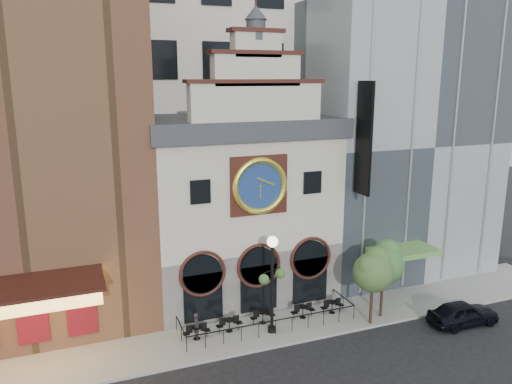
{
  "coord_description": "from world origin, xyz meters",
  "views": [
    {
      "loc": [
        -10.68,
        -23.14,
        14.87
      ],
      "look_at": [
        0.63,
        6.0,
        7.64
      ],
      "focal_mm": 35.0,
      "sensor_mm": 36.0,
      "label": 1
    }
  ],
  "objects_px": {
    "bistro_3": "(303,311)",
    "pedestrian": "(197,326)",
    "lamppost": "(272,274)",
    "tree_right": "(384,262)",
    "car_right": "(463,313)",
    "tree_left": "(373,269)",
    "bistro_1": "(229,324)",
    "bistro_4": "(332,306)",
    "bistro_2": "(263,316)",
    "bistro_0": "(197,332)"
  },
  "relations": [
    {
      "from": "tree_right",
      "to": "pedestrian",
      "type": "bearing_deg",
      "value": 173.04
    },
    {
      "from": "tree_right",
      "to": "tree_left",
      "type": "bearing_deg",
      "value": -153.15
    },
    {
      "from": "bistro_0",
      "to": "bistro_3",
      "type": "height_order",
      "value": "same"
    },
    {
      "from": "bistro_3",
      "to": "tree_left",
      "type": "xyz_separation_m",
      "value": [
        3.6,
        -2.08,
        3.05
      ]
    },
    {
      "from": "bistro_0",
      "to": "bistro_1",
      "type": "distance_m",
      "value": 2.04
    },
    {
      "from": "bistro_4",
      "to": "car_right",
      "type": "height_order",
      "value": "car_right"
    },
    {
      "from": "tree_right",
      "to": "car_right",
      "type": "bearing_deg",
      "value": -32.17
    },
    {
      "from": "bistro_4",
      "to": "pedestrian",
      "type": "distance_m",
      "value": 8.87
    },
    {
      "from": "pedestrian",
      "to": "bistro_3",
      "type": "bearing_deg",
      "value": -89.12
    },
    {
      "from": "lamppost",
      "to": "tree_left",
      "type": "height_order",
      "value": "lamppost"
    },
    {
      "from": "bistro_2",
      "to": "car_right",
      "type": "xyz_separation_m",
      "value": [
        11.48,
        -4.34,
        0.14
      ]
    },
    {
      "from": "bistro_2",
      "to": "tree_right",
      "type": "xyz_separation_m",
      "value": [
        7.36,
        -1.74,
        3.14
      ]
    },
    {
      "from": "lamppost",
      "to": "tree_right",
      "type": "xyz_separation_m",
      "value": [
        7.25,
        -0.57,
        -0.07
      ]
    },
    {
      "from": "bistro_2",
      "to": "car_right",
      "type": "distance_m",
      "value": 12.28
    },
    {
      "from": "bistro_2",
      "to": "bistro_4",
      "type": "relative_size",
      "value": 1.0
    },
    {
      "from": "bistro_3",
      "to": "lamppost",
      "type": "height_order",
      "value": "lamppost"
    },
    {
      "from": "car_right",
      "to": "bistro_2",
      "type": "bearing_deg",
      "value": 71.93
    },
    {
      "from": "car_right",
      "to": "tree_left",
      "type": "height_order",
      "value": "tree_left"
    },
    {
      "from": "bistro_0",
      "to": "pedestrian",
      "type": "distance_m",
      "value": 0.34
    },
    {
      "from": "car_right",
      "to": "tree_left",
      "type": "distance_m",
      "value": 6.35
    },
    {
      "from": "bistro_2",
      "to": "bistro_4",
      "type": "bearing_deg",
      "value": -4.14
    },
    {
      "from": "bistro_0",
      "to": "bistro_1",
      "type": "height_order",
      "value": "same"
    },
    {
      "from": "bistro_1",
      "to": "bistro_4",
      "type": "xyz_separation_m",
      "value": [
        6.86,
        -0.12,
        0.0
      ]
    },
    {
      "from": "car_right",
      "to": "tree_right",
      "type": "bearing_deg",
      "value": 60.47
    },
    {
      "from": "car_right",
      "to": "bistro_1",
      "type": "bearing_deg",
      "value": 75.91
    },
    {
      "from": "tree_left",
      "to": "tree_right",
      "type": "height_order",
      "value": "tree_right"
    },
    {
      "from": "car_right",
      "to": "tree_right",
      "type": "xyz_separation_m",
      "value": [
        -4.13,
        2.6,
        3.0
      ]
    },
    {
      "from": "bistro_2",
      "to": "bistro_3",
      "type": "distance_m",
      "value": 2.62
    },
    {
      "from": "bistro_3",
      "to": "bistro_4",
      "type": "bearing_deg",
      "value": -2.56
    },
    {
      "from": "bistro_4",
      "to": "lamppost",
      "type": "relative_size",
      "value": 0.27
    },
    {
      "from": "bistro_1",
      "to": "lamppost",
      "type": "bearing_deg",
      "value": -22.32
    },
    {
      "from": "bistro_0",
      "to": "lamppost",
      "type": "relative_size",
      "value": 0.27
    },
    {
      "from": "bistro_3",
      "to": "pedestrian",
      "type": "bearing_deg",
      "value": -179.28
    },
    {
      "from": "bistro_4",
      "to": "bistro_0",
      "type": "bearing_deg",
      "value": -179.62
    },
    {
      "from": "bistro_1",
      "to": "bistro_0",
      "type": "bearing_deg",
      "value": -175.09
    },
    {
      "from": "car_right",
      "to": "lamppost",
      "type": "relative_size",
      "value": 0.75
    },
    {
      "from": "bistro_3",
      "to": "pedestrian",
      "type": "height_order",
      "value": "pedestrian"
    },
    {
      "from": "bistro_4",
      "to": "pedestrian",
      "type": "bearing_deg",
      "value": 179.96
    },
    {
      "from": "bistro_1",
      "to": "bistro_3",
      "type": "bearing_deg",
      "value": -0.29
    },
    {
      "from": "bistro_0",
      "to": "tree_left",
      "type": "bearing_deg",
      "value": -10.46
    },
    {
      "from": "bistro_0",
      "to": "lamppost",
      "type": "bearing_deg",
      "value": -10.16
    },
    {
      "from": "bistro_1",
      "to": "lamppost",
      "type": "xyz_separation_m",
      "value": [
        2.33,
        -0.96,
        3.2
      ]
    },
    {
      "from": "bistro_2",
      "to": "bistro_3",
      "type": "xyz_separation_m",
      "value": [
        2.61,
        -0.24,
        0.0
      ]
    },
    {
      "from": "bistro_4",
      "to": "tree_left",
      "type": "height_order",
      "value": "tree_left"
    },
    {
      "from": "bistro_2",
      "to": "pedestrian",
      "type": "xyz_separation_m",
      "value": [
        -4.22,
        -0.33,
        0.33
      ]
    },
    {
      "from": "bistro_1",
      "to": "bistro_2",
      "type": "distance_m",
      "value": 2.23
    },
    {
      "from": "bistro_4",
      "to": "lamppost",
      "type": "distance_m",
      "value": 5.62
    },
    {
      "from": "car_right",
      "to": "bistro_0",
      "type": "bearing_deg",
      "value": 78.57
    },
    {
      "from": "bistro_2",
      "to": "tree_left",
      "type": "height_order",
      "value": "tree_left"
    },
    {
      "from": "bistro_2",
      "to": "lamppost",
      "type": "distance_m",
      "value": 3.41
    }
  ]
}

